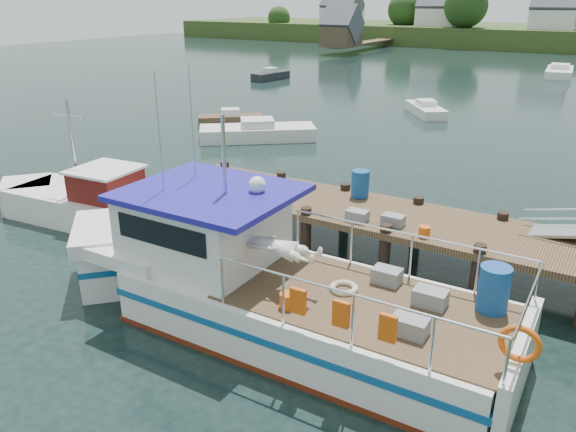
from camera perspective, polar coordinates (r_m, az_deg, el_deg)
The scene contains 8 objects.
ground_plane at distance 17.84m, azimuth 5.28°, elevation -3.00°, with size 160.00×160.00×0.00m, color black.
lobster_boat at distance 13.36m, azimuth -3.12°, elevation -6.68°, with size 12.38×3.74×5.88m.
work_boat at distance 20.69m, azimuth -19.50°, elevation 1.31°, with size 8.05×3.07×4.21m.
moored_rowboat at distance 34.28m, azimuth -5.84°, elevation 9.66°, with size 3.79×3.40×1.11m.
moored_a at distance 31.05m, azimuth -3.11°, elevation 8.53°, with size 6.19×5.56×1.15m.
moored_b at distance 38.85m, azimuth 13.79°, elevation 10.49°, with size 3.90×4.48×0.99m.
moored_d at distance 62.80m, azimuth 25.85°, elevation 13.07°, with size 2.97×7.09×1.17m.
moored_e at distance 54.18m, azimuth -1.79°, elevation 14.09°, with size 1.92×4.20×1.12m.
Camera 1 is at (7.08, -14.63, 7.36)m, focal length 35.00 mm.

